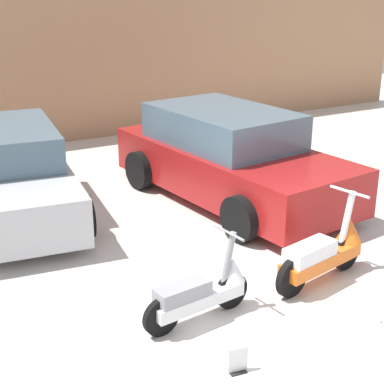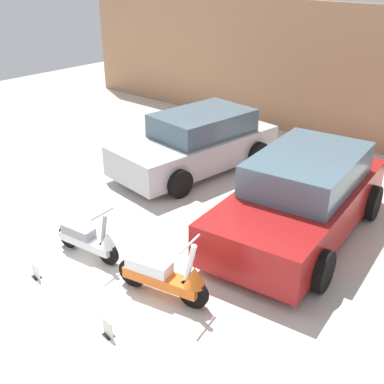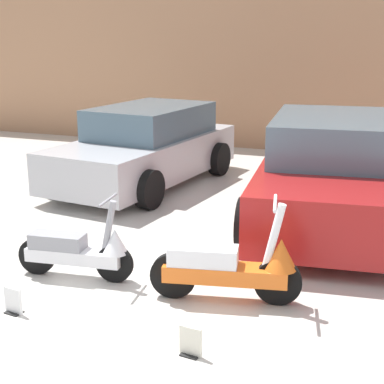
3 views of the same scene
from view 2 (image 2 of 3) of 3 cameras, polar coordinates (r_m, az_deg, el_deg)
name	(u,v)px [view 2 (image 2 of 3)]	position (r m, az deg, el deg)	size (l,w,h in m)	color
ground_plane	(94,296)	(7.50, -11.57, -11.97)	(28.00, 28.00, 0.00)	silver
wall_back	(353,78)	(13.23, 18.56, 12.65)	(19.60, 0.12, 3.58)	tan
scooter_front_left	(90,239)	(8.22, -12.04, -5.49)	(1.33, 0.48, 0.93)	black
scooter_front_right	(166,276)	(7.12, -3.12, -9.89)	(1.51, 0.63, 1.06)	black
car_rear_left	(197,143)	(11.32, 0.61, 5.85)	(2.32, 4.18, 1.36)	#B7B7BC
car_rear_center	(302,197)	(8.79, 12.85, -0.60)	(2.49, 4.54, 1.48)	maroon
placard_near_left_scooter	(36,271)	(8.04, -18.03, -8.94)	(0.20, 0.14, 0.26)	black
placard_near_right_scooter	(108,329)	(6.73, -9.95, -15.70)	(0.20, 0.14, 0.26)	black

